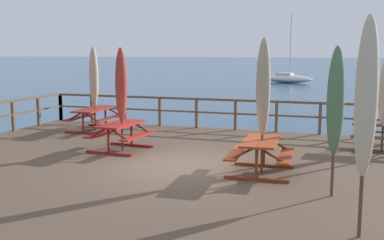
% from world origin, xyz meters
% --- Properties ---
extents(ground_plane, '(600.00, 600.00, 0.00)m').
position_xyz_m(ground_plane, '(0.00, 0.00, 0.00)').
color(ground_plane, navy).
extents(wooden_deck, '(14.71, 11.47, 0.74)m').
position_xyz_m(wooden_deck, '(0.00, 0.00, 0.37)').
color(wooden_deck, brown).
rests_on(wooden_deck, ground).
extents(railing_waterside_far, '(14.51, 0.10, 1.09)m').
position_xyz_m(railing_waterside_far, '(0.00, 5.58, 1.47)').
color(railing_waterside_far, brown).
rests_on(railing_waterside_far, wooden_deck).
extents(picnic_table_front_left, '(1.50, 1.74, 0.78)m').
position_xyz_m(picnic_table_front_left, '(1.96, -0.07, 1.29)').
color(picnic_table_front_left, '#993819').
rests_on(picnic_table_front_left, wooden_deck).
extents(picnic_table_mid_left, '(1.73, 1.52, 0.78)m').
position_xyz_m(picnic_table_mid_left, '(4.73, 3.51, 1.29)').
color(picnic_table_mid_left, brown).
rests_on(picnic_table_mid_left, wooden_deck).
extents(picnic_table_back_right, '(1.50, 2.08, 0.78)m').
position_xyz_m(picnic_table_back_right, '(-4.68, 3.95, 1.30)').
color(picnic_table_back_right, maroon).
rests_on(picnic_table_back_right, wooden_deck).
extents(picnic_table_mid_right, '(1.48, 1.69, 0.78)m').
position_xyz_m(picnic_table_mid_right, '(-2.22, 1.17, 1.29)').
color(picnic_table_mid_right, maroon).
rests_on(picnic_table_mid_right, wooden_deck).
extents(patio_umbrella_short_back, '(0.32, 0.32, 3.04)m').
position_xyz_m(patio_umbrella_short_back, '(1.98, -0.02, 2.67)').
color(patio_umbrella_short_back, '#4C3828').
rests_on(patio_umbrella_short_back, wooden_deck).
extents(patio_umbrella_tall_back_right, '(0.32, 0.32, 2.91)m').
position_xyz_m(patio_umbrella_tall_back_right, '(-4.67, 3.95, 2.59)').
color(patio_umbrella_tall_back_right, '#4C3828').
rests_on(patio_umbrella_tall_back_right, wooden_deck).
extents(patio_umbrella_tall_mid_left, '(0.32, 0.32, 2.85)m').
position_xyz_m(patio_umbrella_tall_mid_left, '(-2.15, 1.13, 2.55)').
color(patio_umbrella_tall_mid_left, '#4C3828').
rests_on(patio_umbrella_tall_mid_left, wooden_deck).
extents(patio_umbrella_short_mid, '(0.32, 0.32, 3.26)m').
position_xyz_m(patio_umbrella_short_mid, '(4.05, -3.28, 2.81)').
color(patio_umbrella_short_mid, '#4C3828').
rests_on(patio_umbrella_short_mid, wooden_deck).
extents(patio_umbrella_short_front, '(0.32, 0.32, 2.85)m').
position_xyz_m(patio_umbrella_short_front, '(3.57, -1.33, 2.55)').
color(patio_umbrella_short_front, '#4C3828').
rests_on(patio_umbrella_short_front, wooden_deck).
extents(sailboat_distant, '(6.21, 3.62, 7.72)m').
position_xyz_m(sailboat_distant, '(-3.26, 43.62, 0.51)').
color(sailboat_distant, white).
rests_on(sailboat_distant, ground).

